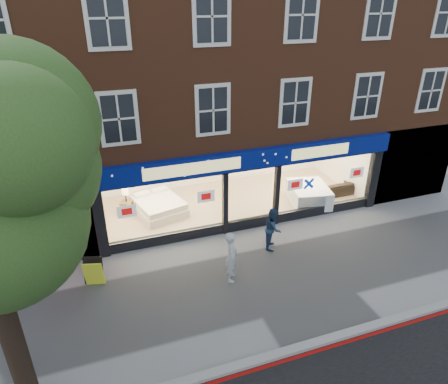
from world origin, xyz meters
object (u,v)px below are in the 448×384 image
sofa (334,188)px  pedestrian_grey (231,257)px  mattress_stack (308,194)px  a_board (94,272)px  display_bed (157,205)px  pedestrian_blue (273,228)px

sofa → pedestrian_grey: (-6.40, -3.97, 0.47)m
mattress_stack → a_board: (-9.02, -2.50, -0.02)m
pedestrian_grey → mattress_stack: bearing=-31.1°
sofa → mattress_stack: bearing=11.3°
display_bed → pedestrian_blue: 5.08m
mattress_stack → a_board: bearing=-164.5°
display_bed → mattress_stack: display_bed is taller
a_board → display_bed: bearing=70.2°
display_bed → mattress_stack: bearing=-26.0°
display_bed → sofa: size_ratio=1.28×
sofa → pedestrian_grey: pedestrian_grey is taller
pedestrian_blue → mattress_stack: bearing=-20.4°
a_board → pedestrian_grey: 4.30m
a_board → pedestrian_blue: bearing=16.3°
sofa → a_board: size_ratio=2.13×
display_bed → a_board: 4.66m
sofa → a_board: bearing=14.5°
sofa → pedestrian_grey: size_ratio=1.16×
sofa → display_bed: bearing=-7.6°
pedestrian_grey → pedestrian_blue: 2.36m
mattress_stack → a_board: 9.35m
display_bed → sofa: 7.86m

